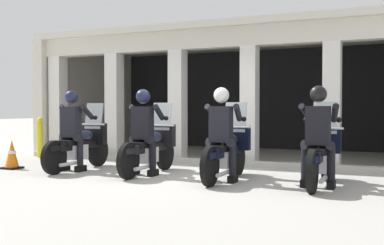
{
  "coord_description": "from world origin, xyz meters",
  "views": [
    {
      "loc": [
        3.51,
        -7.87,
        1.23
      ],
      "look_at": [
        0.0,
        0.1,
        0.97
      ],
      "focal_mm": 44.07,
      "sensor_mm": 36.0,
      "label": 1
    }
  ],
  "objects_px": {
    "police_officer_center_left": "(144,125)",
    "motorcycle_center_right": "(227,151)",
    "police_officer_far_left": "(72,123)",
    "police_officer_center_right": "(222,126)",
    "motorcycle_center_left": "(151,147)",
    "police_officer_far_right": "(318,127)",
    "bollard_kerbside": "(40,138)",
    "motorcycle_far_left": "(81,145)",
    "traffic_cone_flank": "(12,155)",
    "motorcycle_far_right": "(321,154)"
  },
  "relations": [
    {
      "from": "police_officer_center_left",
      "to": "motorcycle_center_right",
      "type": "height_order",
      "value": "police_officer_center_left"
    },
    {
      "from": "police_officer_far_left",
      "to": "police_officer_center_right",
      "type": "bearing_deg",
      "value": 7.37
    },
    {
      "from": "motorcycle_center_left",
      "to": "motorcycle_center_right",
      "type": "bearing_deg",
      "value": -2.38
    },
    {
      "from": "police_officer_far_right",
      "to": "bollard_kerbside",
      "type": "relative_size",
      "value": 1.58
    },
    {
      "from": "police_officer_far_left",
      "to": "police_officer_center_right",
      "type": "relative_size",
      "value": 1.0
    },
    {
      "from": "bollard_kerbside",
      "to": "police_officer_center_left",
      "type": "bearing_deg",
      "value": -23.13
    },
    {
      "from": "motorcycle_center_left",
      "to": "police_officer_center_right",
      "type": "bearing_deg",
      "value": -12.35
    },
    {
      "from": "motorcycle_far_left",
      "to": "police_officer_far_left",
      "type": "height_order",
      "value": "police_officer_far_left"
    },
    {
      "from": "police_officer_center_right",
      "to": "police_officer_far_right",
      "type": "relative_size",
      "value": 1.0
    },
    {
      "from": "traffic_cone_flank",
      "to": "bollard_kerbside",
      "type": "height_order",
      "value": "bollard_kerbside"
    },
    {
      "from": "motorcycle_far_left",
      "to": "motorcycle_center_right",
      "type": "distance_m",
      "value": 3.16
    },
    {
      "from": "motorcycle_center_right",
      "to": "motorcycle_far_right",
      "type": "height_order",
      "value": "same"
    },
    {
      "from": "motorcycle_center_right",
      "to": "motorcycle_far_right",
      "type": "xyz_separation_m",
      "value": [
        1.58,
        0.04,
        0.0
      ]
    },
    {
      "from": "bollard_kerbside",
      "to": "police_officer_far_left",
      "type": "bearing_deg",
      "value": -36.28
    },
    {
      "from": "police_officer_far_right",
      "to": "bollard_kerbside",
      "type": "bearing_deg",
      "value": 171.29
    },
    {
      "from": "motorcycle_far_left",
      "to": "police_officer_center_right",
      "type": "distance_m",
      "value": 3.21
    },
    {
      "from": "police_officer_far_left",
      "to": "police_officer_center_right",
      "type": "xyz_separation_m",
      "value": [
        3.16,
        -0.09,
        0.0
      ]
    },
    {
      "from": "motorcycle_center_left",
      "to": "motorcycle_center_right",
      "type": "distance_m",
      "value": 1.58
    },
    {
      "from": "police_officer_far_left",
      "to": "police_officer_center_left",
      "type": "bearing_deg",
      "value": 10.73
    },
    {
      "from": "motorcycle_center_right",
      "to": "motorcycle_far_right",
      "type": "bearing_deg",
      "value": 12.39
    },
    {
      "from": "motorcycle_far_right",
      "to": "traffic_cone_flank",
      "type": "xyz_separation_m",
      "value": [
        -6.09,
        -0.45,
        -0.21
      ]
    },
    {
      "from": "police_officer_far_right",
      "to": "bollard_kerbside",
      "type": "height_order",
      "value": "police_officer_far_right"
    },
    {
      "from": "motorcycle_far_left",
      "to": "motorcycle_center_left",
      "type": "xyz_separation_m",
      "value": [
        1.58,
        0.05,
        0.0
      ]
    },
    {
      "from": "police_officer_far_left",
      "to": "motorcycle_center_right",
      "type": "xyz_separation_m",
      "value": [
        3.16,
        0.2,
        -0.44
      ]
    },
    {
      "from": "motorcycle_far_right",
      "to": "traffic_cone_flank",
      "type": "relative_size",
      "value": 3.46
    },
    {
      "from": "motorcycle_far_left",
      "to": "motorcycle_center_left",
      "type": "distance_m",
      "value": 1.58
    },
    {
      "from": "motorcycle_center_left",
      "to": "motorcycle_far_right",
      "type": "xyz_separation_m",
      "value": [
        3.16,
        -0.1,
        0.0
      ]
    },
    {
      "from": "police_officer_far_left",
      "to": "traffic_cone_flank",
      "type": "xyz_separation_m",
      "value": [
        -1.36,
        -0.21,
        -0.65
      ]
    },
    {
      "from": "motorcycle_far_right",
      "to": "bollard_kerbside",
      "type": "height_order",
      "value": "motorcycle_far_right"
    },
    {
      "from": "motorcycle_center_right",
      "to": "traffic_cone_flank",
      "type": "distance_m",
      "value": 4.54
    },
    {
      "from": "police_officer_center_left",
      "to": "traffic_cone_flank",
      "type": "relative_size",
      "value": 2.69
    },
    {
      "from": "police_officer_far_left",
      "to": "motorcycle_center_left",
      "type": "xyz_separation_m",
      "value": [
        1.58,
        0.33,
        -0.44
      ]
    },
    {
      "from": "motorcycle_far_left",
      "to": "police_officer_center_left",
      "type": "xyz_separation_m",
      "value": [
        1.58,
        -0.23,
        0.44
      ]
    },
    {
      "from": "police_officer_far_left",
      "to": "police_officer_center_left",
      "type": "distance_m",
      "value": 1.58
    },
    {
      "from": "traffic_cone_flank",
      "to": "police_officer_center_left",
      "type": "bearing_deg",
      "value": 5.01
    },
    {
      "from": "bollard_kerbside",
      "to": "motorcycle_center_right",
      "type": "bearing_deg",
      "value": -15.54
    },
    {
      "from": "bollard_kerbside",
      "to": "motorcycle_far_left",
      "type": "bearing_deg",
      "value": -31.52
    },
    {
      "from": "motorcycle_far_left",
      "to": "motorcycle_far_right",
      "type": "height_order",
      "value": "same"
    },
    {
      "from": "motorcycle_center_left",
      "to": "police_officer_far_right",
      "type": "bearing_deg",
      "value": -4.3
    },
    {
      "from": "motorcycle_center_right",
      "to": "bollard_kerbside",
      "type": "xyz_separation_m",
      "value": [
        -5.51,
        1.53,
        -0.0
      ]
    },
    {
      "from": "police_officer_far_left",
      "to": "traffic_cone_flank",
      "type": "relative_size",
      "value": 2.69
    },
    {
      "from": "police_officer_far_left",
      "to": "bollard_kerbside",
      "type": "relative_size",
      "value": 1.58
    },
    {
      "from": "police_officer_center_right",
      "to": "bollard_kerbside",
      "type": "xyz_separation_m",
      "value": [
        -5.51,
        1.82,
        -0.44
      ]
    },
    {
      "from": "motorcycle_far_left",
      "to": "motorcycle_center_left",
      "type": "relative_size",
      "value": 1.0
    },
    {
      "from": "police_officer_far_left",
      "to": "traffic_cone_flank",
      "type": "bearing_deg",
      "value": -162.32
    },
    {
      "from": "motorcycle_center_left",
      "to": "motorcycle_far_right",
      "type": "bearing_deg",
      "value": 0.82
    },
    {
      "from": "traffic_cone_flank",
      "to": "police_officer_center_right",
      "type": "bearing_deg",
      "value": 1.54
    },
    {
      "from": "police_officer_center_left",
      "to": "bollard_kerbside",
      "type": "distance_m",
      "value": 4.3
    },
    {
      "from": "motorcycle_far_right",
      "to": "motorcycle_center_left",
      "type": "bearing_deg",
      "value": -176.39
    },
    {
      "from": "police_officer_center_left",
      "to": "traffic_cone_flank",
      "type": "bearing_deg",
      "value": -172.43
    }
  ]
}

